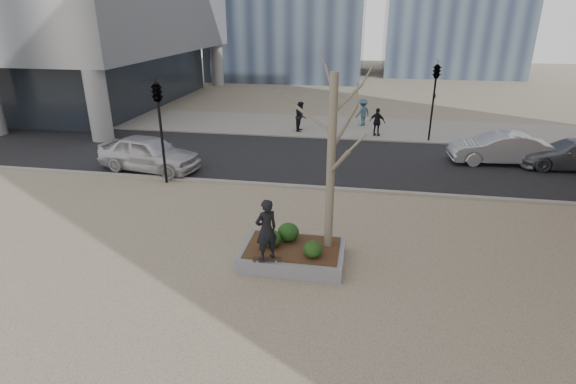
% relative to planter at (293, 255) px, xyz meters
% --- Properties ---
extents(ground, '(120.00, 120.00, 0.00)m').
position_rel_planter_xyz_m(ground, '(-1.00, 0.00, -0.23)').
color(ground, gray).
rests_on(ground, ground).
extents(street, '(60.00, 8.00, 0.02)m').
position_rel_planter_xyz_m(street, '(-1.00, 10.00, -0.21)').
color(street, black).
rests_on(street, ground).
extents(far_sidewalk, '(60.00, 6.00, 0.02)m').
position_rel_planter_xyz_m(far_sidewalk, '(-1.00, 17.00, -0.21)').
color(far_sidewalk, gray).
rests_on(far_sidewalk, ground).
extents(planter, '(3.00, 2.00, 0.45)m').
position_rel_planter_xyz_m(planter, '(0.00, 0.00, 0.00)').
color(planter, gray).
rests_on(planter, ground).
extents(planter_mulch, '(2.70, 1.70, 0.04)m').
position_rel_planter_xyz_m(planter_mulch, '(0.00, 0.00, 0.25)').
color(planter_mulch, '#382314').
rests_on(planter_mulch, planter).
extents(sycamore_tree, '(2.80, 2.80, 6.60)m').
position_rel_planter_xyz_m(sycamore_tree, '(1.00, 0.30, 3.56)').
color(sycamore_tree, gray).
rests_on(sycamore_tree, planter_mulch).
extents(shrub_left, '(0.60, 0.60, 0.51)m').
position_rel_planter_xyz_m(shrub_left, '(-0.65, -0.06, 0.52)').
color(shrub_left, '#143F17').
rests_on(shrub_left, planter_mulch).
extents(shrub_middle, '(0.64, 0.64, 0.55)m').
position_rel_planter_xyz_m(shrub_middle, '(-0.21, 0.39, 0.54)').
color(shrub_middle, '#1C3E13').
rests_on(shrub_middle, planter_mulch).
extents(shrub_right, '(0.55, 0.55, 0.47)m').
position_rel_planter_xyz_m(shrub_right, '(0.64, -0.45, 0.50)').
color(shrub_right, '#193D13').
rests_on(shrub_right, planter_mulch).
extents(skateboard, '(0.80, 0.33, 0.08)m').
position_rel_planter_xyz_m(skateboard, '(-0.60, -0.84, 0.26)').
color(skateboard, black).
rests_on(skateboard, planter).
extents(skateboarder, '(0.77, 0.74, 1.78)m').
position_rel_planter_xyz_m(skateboarder, '(-0.60, -0.84, 1.19)').
color(skateboarder, black).
rests_on(skateboarder, skateboard).
extents(police_car, '(5.03, 2.70, 1.63)m').
position_rel_planter_xyz_m(police_car, '(-7.90, 7.00, 0.61)').
color(police_car, silver).
rests_on(police_car, street).
extents(car_silver, '(4.63, 1.92, 1.49)m').
position_rel_planter_xyz_m(car_silver, '(8.29, 10.91, 0.54)').
color(car_silver, '#A5A7AD').
rests_on(car_silver, street).
extents(car_third, '(4.82, 2.00, 1.39)m').
position_rel_planter_xyz_m(car_third, '(11.51, 10.65, 0.49)').
color(car_third, slate).
rests_on(car_third, street).
extents(pedestrian_a, '(0.71, 0.90, 1.81)m').
position_rel_planter_xyz_m(pedestrian_a, '(-2.08, 15.55, 0.70)').
color(pedestrian_a, black).
rests_on(pedestrian_a, far_sidewalk).
extents(pedestrian_b, '(1.23, 1.25, 1.73)m').
position_rel_planter_xyz_m(pedestrian_b, '(1.65, 17.58, 0.66)').
color(pedestrian_b, '#3C5B6C').
rests_on(pedestrian_b, far_sidewalk).
extents(pedestrian_c, '(1.05, 0.72, 1.65)m').
position_rel_planter_xyz_m(pedestrian_c, '(2.55, 15.12, 0.62)').
color(pedestrian_c, black).
rests_on(pedestrian_c, far_sidewalk).
extents(traffic_light_near, '(0.60, 2.48, 4.50)m').
position_rel_planter_xyz_m(traffic_light_near, '(-6.50, 5.60, 2.02)').
color(traffic_light_near, black).
rests_on(traffic_light_near, ground).
extents(traffic_light_far, '(0.60, 2.48, 4.50)m').
position_rel_planter_xyz_m(traffic_light_far, '(5.50, 14.60, 2.02)').
color(traffic_light_far, black).
rests_on(traffic_light_far, ground).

